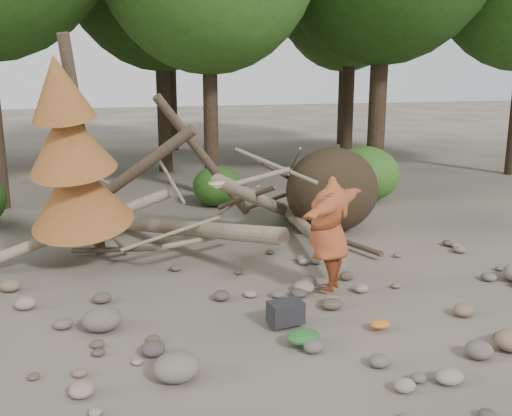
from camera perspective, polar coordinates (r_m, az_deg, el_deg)
name	(u,v)px	position (r m, az deg, el deg)	size (l,w,h in m)	color
ground	(304,317)	(8.87, 4.78, -10.84)	(120.00, 120.00, 0.00)	#514C44
deadfall_pile	(310,194)	(13.07, 5.47, 1.41)	(8.55, 5.24, 3.30)	#332619
dead_conifer	(73,159)	(10.86, -17.87, 4.65)	(2.06, 2.16, 4.35)	#4C3F30
bush_mid	(218,186)	(16.03, -3.85, 2.20)	(1.40, 1.40, 1.12)	#2C5D1B
bush_right	(365,174)	(16.86, 10.80, 3.37)	(2.00, 2.00, 1.60)	#376E22
frisbee_thrower	(329,234)	(9.49, 7.29, -2.56)	(3.18, 2.09, 1.99)	#974322
backpack	(286,316)	(8.48, 2.98, -10.75)	(0.49, 0.33, 0.33)	black
cloth_green	(303,340)	(7.97, 4.72, -13.03)	(0.47, 0.39, 0.18)	#255D26
cloth_orange	(380,327)	(8.58, 12.27, -11.58)	(0.30, 0.24, 0.11)	#C26621
boulder_front_left	(177,367)	(7.19, -7.94, -15.47)	(0.57, 0.51, 0.34)	#6D665B
boulder_mid_left	(102,319)	(8.65, -15.13, -10.68)	(0.57, 0.52, 0.34)	#625A53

